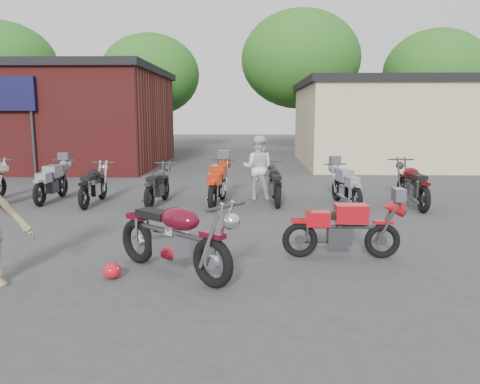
{
  "coord_description": "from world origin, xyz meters",
  "views": [
    {
      "loc": [
        1.17,
        -6.73,
        2.32
      ],
      "look_at": [
        0.95,
        1.65,
        0.9
      ],
      "focal_mm": 35.0,
      "sensor_mm": 36.0,
      "label": 1
    }
  ],
  "objects_px": {
    "sportbike": "(344,226)",
    "vintage_motorcycle": "(174,232)",
    "row_bike_2": "(94,183)",
    "row_bike_6": "(346,184)",
    "helmet": "(112,271)",
    "row_bike_1": "(52,180)",
    "person_light": "(258,168)",
    "row_bike_5": "(275,182)",
    "row_bike_3": "(158,183)",
    "row_bike_7": "(412,182)",
    "row_bike_4": "(218,181)"
  },
  "relations": [
    {
      "from": "sportbike",
      "to": "vintage_motorcycle",
      "type": "bearing_deg",
      "value": -160.01
    },
    {
      "from": "row_bike_2",
      "to": "row_bike_6",
      "type": "height_order",
      "value": "row_bike_2"
    },
    {
      "from": "sportbike",
      "to": "row_bike_2",
      "type": "xyz_separation_m",
      "value": [
        -5.55,
        4.4,
        0.03
      ]
    },
    {
      "from": "helmet",
      "to": "row_bike_1",
      "type": "distance_m",
      "value": 6.75
    },
    {
      "from": "person_light",
      "to": "row_bike_5",
      "type": "height_order",
      "value": "person_light"
    },
    {
      "from": "person_light",
      "to": "row_bike_3",
      "type": "distance_m",
      "value": 2.7
    },
    {
      "from": "sportbike",
      "to": "row_bike_1",
      "type": "height_order",
      "value": "row_bike_1"
    },
    {
      "from": "row_bike_5",
      "to": "row_bike_3",
      "type": "bearing_deg",
      "value": 92.77
    },
    {
      "from": "row_bike_3",
      "to": "row_bike_5",
      "type": "relative_size",
      "value": 0.99
    },
    {
      "from": "helmet",
      "to": "row_bike_5",
      "type": "relative_size",
      "value": 0.13
    },
    {
      "from": "row_bike_2",
      "to": "row_bike_7",
      "type": "bearing_deg",
      "value": -90.9
    },
    {
      "from": "row_bike_1",
      "to": "row_bike_2",
      "type": "height_order",
      "value": "row_bike_1"
    },
    {
      "from": "sportbike",
      "to": "row_bike_4",
      "type": "bearing_deg",
      "value": 119.2
    },
    {
      "from": "person_light",
      "to": "row_bike_1",
      "type": "bearing_deg",
      "value": 13.53
    },
    {
      "from": "row_bike_4",
      "to": "row_bike_5",
      "type": "distance_m",
      "value": 1.49
    },
    {
      "from": "row_bike_1",
      "to": "vintage_motorcycle",
      "type": "bearing_deg",
      "value": -143.52
    },
    {
      "from": "vintage_motorcycle",
      "to": "person_light",
      "type": "xyz_separation_m",
      "value": [
        1.26,
        6.07,
        0.22
      ]
    },
    {
      "from": "row_bike_1",
      "to": "sportbike",
      "type": "bearing_deg",
      "value": -125.21
    },
    {
      "from": "row_bike_3",
      "to": "row_bike_6",
      "type": "relative_size",
      "value": 1.01
    },
    {
      "from": "person_light",
      "to": "row_bike_2",
      "type": "bearing_deg",
      "value": 19.84
    },
    {
      "from": "vintage_motorcycle",
      "to": "row_bike_7",
      "type": "bearing_deg",
      "value": 84.51
    },
    {
      "from": "row_bike_4",
      "to": "row_bike_7",
      "type": "distance_m",
      "value": 4.87
    },
    {
      "from": "row_bike_1",
      "to": "row_bike_5",
      "type": "xyz_separation_m",
      "value": [
        5.91,
        -0.1,
        -0.0
      ]
    },
    {
      "from": "row_bike_7",
      "to": "row_bike_3",
      "type": "bearing_deg",
      "value": 88.99
    },
    {
      "from": "sportbike",
      "to": "row_bike_6",
      "type": "bearing_deg",
      "value": 79.45
    },
    {
      "from": "row_bike_1",
      "to": "row_bike_3",
      "type": "xyz_separation_m",
      "value": [
        2.91,
        -0.4,
        -0.01
      ]
    },
    {
      "from": "row_bike_4",
      "to": "row_bike_5",
      "type": "xyz_separation_m",
      "value": [
        1.45,
        0.32,
        -0.04
      ]
    },
    {
      "from": "sportbike",
      "to": "row_bike_1",
      "type": "xyz_separation_m",
      "value": [
        -6.8,
        4.78,
        0.04
      ]
    },
    {
      "from": "vintage_motorcycle",
      "to": "row_bike_6",
      "type": "bearing_deg",
      "value": 95.58
    },
    {
      "from": "vintage_motorcycle",
      "to": "row_bike_5",
      "type": "relative_size",
      "value": 1.15
    },
    {
      "from": "row_bike_5",
      "to": "row_bike_6",
      "type": "relative_size",
      "value": 1.03
    },
    {
      "from": "row_bike_3",
      "to": "row_bike_5",
      "type": "distance_m",
      "value": 3.01
    },
    {
      "from": "vintage_motorcycle",
      "to": "row_bike_2",
      "type": "relative_size",
      "value": 1.16
    },
    {
      "from": "helmet",
      "to": "vintage_motorcycle",
      "type": "bearing_deg",
      "value": 11.28
    },
    {
      "from": "row_bike_6",
      "to": "row_bike_1",
      "type": "bearing_deg",
      "value": 77.5
    },
    {
      "from": "sportbike",
      "to": "row_bike_7",
      "type": "distance_m",
      "value": 5.0
    },
    {
      "from": "vintage_motorcycle",
      "to": "row_bike_4",
      "type": "distance_m",
      "value": 5.26
    },
    {
      "from": "person_light",
      "to": "row_bike_6",
      "type": "xyz_separation_m",
      "value": [
        2.22,
        -0.8,
        -0.32
      ]
    },
    {
      "from": "person_light",
      "to": "row_bike_6",
      "type": "relative_size",
      "value": 0.92
    },
    {
      "from": "sportbike",
      "to": "row_bike_6",
      "type": "relative_size",
      "value": 0.97
    },
    {
      "from": "helmet",
      "to": "row_bike_3",
      "type": "bearing_deg",
      "value": 94.58
    },
    {
      "from": "sportbike",
      "to": "person_light",
      "type": "height_order",
      "value": "person_light"
    },
    {
      "from": "vintage_motorcycle",
      "to": "row_bike_7",
      "type": "distance_m",
      "value": 7.3
    },
    {
      "from": "helmet",
      "to": "row_bike_6",
      "type": "bearing_deg",
      "value": 51.39
    },
    {
      "from": "vintage_motorcycle",
      "to": "person_light",
      "type": "bearing_deg",
      "value": 117.27
    },
    {
      "from": "row_bike_1",
      "to": "row_bike_6",
      "type": "distance_m",
      "value": 7.7
    },
    {
      "from": "row_bike_7",
      "to": "vintage_motorcycle",
      "type": "bearing_deg",
      "value": 135.14
    },
    {
      "from": "row_bike_2",
      "to": "row_bike_6",
      "type": "bearing_deg",
      "value": -90.52
    },
    {
      "from": "row_bike_6",
      "to": "row_bike_7",
      "type": "bearing_deg",
      "value": -101.55
    },
    {
      "from": "sportbike",
      "to": "person_light",
      "type": "xyz_separation_m",
      "value": [
        -1.33,
        5.17,
        0.34
      ]
    }
  ]
}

